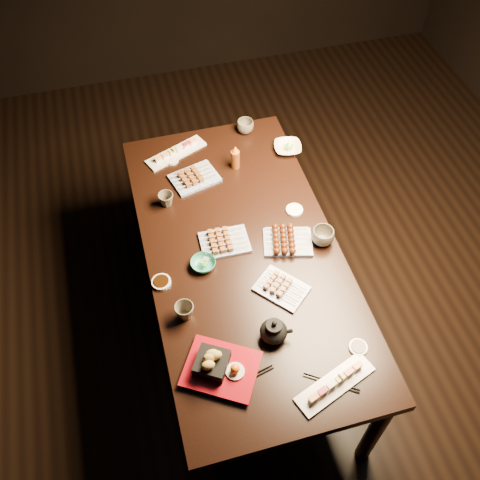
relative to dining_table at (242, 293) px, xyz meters
name	(u,v)px	position (x,y,z in m)	size (l,w,h in m)	color
ground	(313,297)	(0.47, 0.09, -0.38)	(5.00, 5.00, 0.00)	black
dining_table	(242,293)	(0.00, 0.00, 0.00)	(0.90, 1.80, 0.75)	black
sushi_platter_near	(335,382)	(0.17, -0.74, 0.40)	(0.35, 0.10, 0.04)	white
sushi_platter_far	(176,151)	(-0.18, 0.74, 0.40)	(0.35, 0.10, 0.04)	white
yakitori_plate_center	(225,240)	(-0.07, 0.06, 0.40)	(0.23, 0.17, 0.06)	#828EB6
yakitori_plate_right	(282,286)	(0.11, -0.25, 0.40)	(0.22, 0.16, 0.06)	#828EB6
yakitori_plate_left	(194,175)	(-0.12, 0.52, 0.41)	(0.24, 0.17, 0.06)	#828EB6
tsukune_plate	(288,240)	(0.22, -0.01, 0.40)	(0.23, 0.17, 0.06)	#828EB6
edamame_bowl_green	(203,264)	(-0.20, -0.04, 0.39)	(0.12, 0.12, 0.04)	teal
edamame_bowl_cream	(288,148)	(0.42, 0.60, 0.39)	(0.15, 0.15, 0.04)	beige
tempura_tray	(221,365)	(-0.24, -0.56, 0.43)	(0.29, 0.23, 0.11)	black
teacup_near_left	(185,311)	(-0.33, -0.27, 0.41)	(0.08, 0.08, 0.08)	#534C40
teacup_mid_right	(323,236)	(0.38, -0.05, 0.42)	(0.11, 0.11, 0.08)	#534C40
teacup_far_left	(166,200)	(-0.29, 0.38, 0.41)	(0.08, 0.08, 0.07)	#534C40
teacup_far_right	(245,126)	(0.24, 0.81, 0.41)	(0.10, 0.10, 0.08)	#534C40
teapot	(274,330)	(0.00, -0.47, 0.43)	(0.14, 0.14, 0.12)	black
condiment_bottle	(235,157)	(0.11, 0.55, 0.45)	(0.05, 0.05, 0.15)	brown
sauce_dish_west	(161,282)	(-0.40, -0.08, 0.38)	(0.09, 0.09, 0.02)	white
sauce_dish_east	(294,210)	(0.32, 0.17, 0.38)	(0.09, 0.09, 0.01)	white
sauce_dish_se	(358,347)	(0.33, -0.61, 0.38)	(0.08, 0.08, 0.01)	white
sauce_dish_nw	(171,160)	(-0.21, 0.69, 0.38)	(0.08, 0.08, 0.01)	white
chopsticks_near	(249,378)	(-0.15, -0.62, 0.38)	(0.23, 0.02, 0.01)	black
chopsticks_se	(331,382)	(0.16, -0.73, 0.38)	(0.23, 0.02, 0.01)	black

